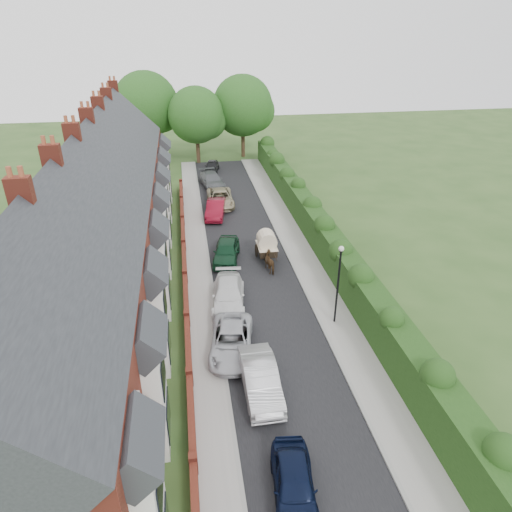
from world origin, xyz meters
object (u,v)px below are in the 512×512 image
at_px(horse_cart, 267,243).
at_px(lamppost, 339,275).
at_px(car_red, 216,209).
at_px(horse, 271,262).
at_px(car_black, 212,166).
at_px(car_silver_a, 260,379).
at_px(car_silver_b, 232,341).
at_px(car_white, 228,295).
at_px(car_grey, 212,180).
at_px(car_navy, 294,483).
at_px(car_green, 226,251).
at_px(car_beige, 220,198).

bearing_deg(horse_cart, lamppost, -73.53).
height_order(car_red, horse, car_red).
distance_m(car_black, horse, 25.07).
height_order(car_silver_a, car_silver_b, car_silver_a).
height_order(car_white, car_grey, car_grey).
xyz_separation_m(car_navy, horse, (2.44, 17.45, 0.02)).
bearing_deg(car_black, horse_cart, -74.06).
bearing_deg(car_green, horse, -24.24).
xyz_separation_m(car_silver_b, car_red, (0.72, 19.45, 0.06)).
bearing_deg(car_red, car_black, 97.18).
bearing_deg(car_green, car_silver_b, -82.90).
distance_m(car_silver_b, horse_cart, 11.06).
bearing_deg(car_navy, car_white, 100.91).
distance_m(car_grey, horse_cart, 17.82).
relative_size(car_red, car_black, 1.19).
bearing_deg(lamppost, car_beige, 103.63).
bearing_deg(car_silver_a, car_green, 90.29).
height_order(car_silver_b, car_grey, car_grey).
relative_size(lamppost, horse, 3.07).
bearing_deg(car_navy, car_silver_b, 105.25).
distance_m(lamppost, horse, 7.80).
bearing_deg(horse_cart, car_red, 108.88).
distance_m(lamppost, car_silver_b, 7.11).
bearing_deg(car_silver_a, car_red, 90.15).
relative_size(car_green, car_beige, 0.86).
height_order(car_silver_b, car_red, car_red).
relative_size(car_green, car_red, 1.00).
height_order(car_silver_a, car_beige, car_silver_a).
height_order(car_green, car_red, car_green).
bearing_deg(car_silver_b, horse, 74.55).
bearing_deg(car_beige, car_silver_b, -93.38).
xyz_separation_m(car_navy, car_black, (0.02, 42.40, -0.04)).
bearing_deg(car_grey, horse, -91.12).
height_order(car_green, car_grey, car_green).
height_order(car_black, horse, horse).
xyz_separation_m(lamppost, car_navy, (-5.02, -10.55, -2.61)).
xyz_separation_m(car_navy, car_beige, (0.02, 31.17, 0.04)).
bearing_deg(car_navy, car_silver_a, 99.76).
bearing_deg(car_grey, car_silver_a, -99.32).
height_order(car_green, horse_cart, horse_cart).
bearing_deg(horse_cart, car_grey, 99.17).
bearing_deg(horse, car_grey, -95.38).
bearing_deg(car_black, car_white, -82.18).
relative_size(car_silver_a, horse, 2.80).
bearing_deg(car_red, car_beige, 86.37).
height_order(lamppost, car_beige, lamppost).
bearing_deg(car_red, car_navy, -78.70).
bearing_deg(horse, car_navy, 68.31).
distance_m(car_silver_b, car_red, 19.46).
bearing_deg(car_black, lamppost, -71.12).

